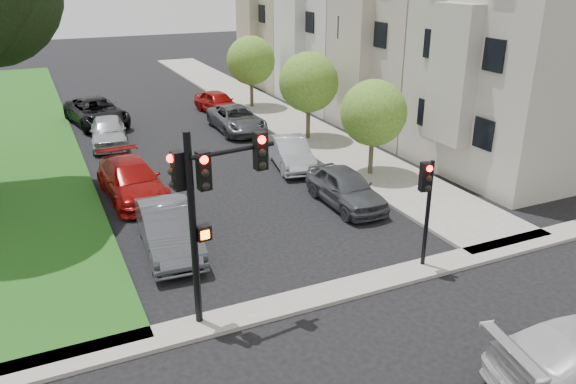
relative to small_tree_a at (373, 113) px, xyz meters
name	(u,v)px	position (x,y,z in m)	size (l,w,h in m)	color
ground	(372,333)	(-6.20, -9.79, -2.81)	(140.00, 140.00, 0.00)	black
sidewalk_right	(259,106)	(0.55, 14.21, -2.75)	(3.50, 44.00, 0.12)	slate
sidewalk_cross	(333,292)	(-6.20, -7.79, -2.75)	(60.00, 1.00, 0.12)	slate
house_a	(531,9)	(6.25, -1.79, 4.12)	(7.70, 7.55, 15.97)	#A39E85
house_b	(419,0)	(6.25, 5.71, 4.12)	(7.70, 7.55, 15.97)	#B8A892
small_tree_a	(373,113)	(0.00, 0.00, 0.00)	(2.82, 2.82, 4.23)	#362D23
small_tree_b	(309,82)	(0.00, 6.06, 0.26)	(3.07, 3.07, 4.61)	#362D23
small_tree_c	(251,61)	(0.00, 14.14, 0.25)	(3.07, 3.07, 4.60)	#362D23
traffic_signal_main	(207,194)	(-9.60, -7.55, 0.71)	(2.50, 0.65, 5.11)	black
traffic_signal_secondary	(426,195)	(-3.10, -7.59, -0.42)	(0.46, 0.37, 3.43)	black
car_parked_0	(346,188)	(-2.66, -2.38, -2.10)	(1.69, 4.20, 1.43)	#3F4247
car_parked_1	(291,153)	(-2.67, 2.53, -2.14)	(1.43, 4.10, 1.35)	#999BA0
car_parked_2	(237,119)	(-2.80, 9.31, -2.12)	(2.28, 4.95, 1.37)	#3F4247
car_parked_3	(218,102)	(-2.44, 13.73, -2.12)	(1.64, 4.09, 1.39)	maroon
car_parked_5	(168,229)	(-9.70, -3.26, -2.06)	(1.58, 4.54, 1.49)	#3F4247
car_parked_6	(132,180)	(-9.92, 1.83, -2.08)	(2.05, 5.05, 1.46)	maroon
car_parked_7	(108,131)	(-9.68, 9.52, -2.07)	(1.74, 4.33, 1.47)	#999BA0
car_parked_8	(97,112)	(-9.70, 13.93, -2.04)	(2.56, 5.55, 1.54)	black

